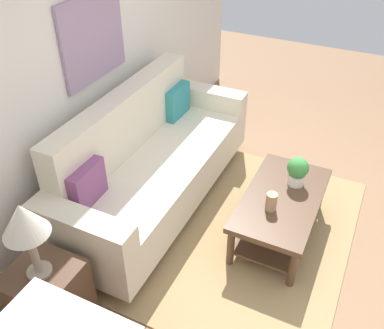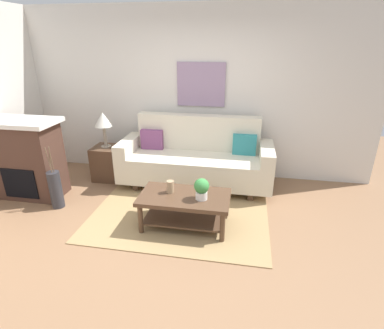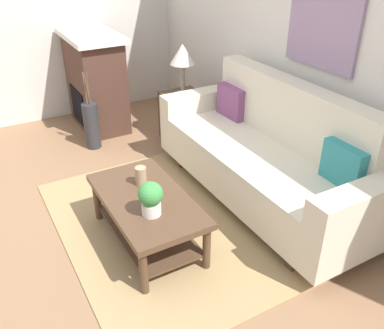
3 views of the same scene
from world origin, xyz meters
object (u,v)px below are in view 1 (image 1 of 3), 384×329
at_px(tabletop_vase, 271,202).
at_px(potted_plant_tabletop, 298,170).
at_px(throw_pillow_plum, 86,185).
at_px(framed_painting, 93,38).
at_px(coffee_table, 281,207).
at_px(throw_pillow_teal, 177,101).
at_px(side_table, 49,299).
at_px(table_lamp, 24,223).
at_px(couch, 152,163).

height_order(tabletop_vase, potted_plant_tabletop, potted_plant_tabletop).
bearing_deg(tabletop_vase, throw_pillow_plum, 115.73).
bearing_deg(framed_painting, coffee_table, -87.79).
height_order(throw_pillow_plum, tabletop_vase, throw_pillow_plum).
height_order(throw_pillow_teal, potted_plant_tabletop, throw_pillow_teal).
distance_m(throw_pillow_teal, potted_plant_tabletop, 1.46).
xyz_separation_m(throw_pillow_plum, throw_pillow_teal, (1.49, 0.00, 0.00)).
xyz_separation_m(side_table, table_lamp, (-0.00, 0.00, 0.71)).
bearing_deg(coffee_table, potted_plant_tabletop, -12.98).
xyz_separation_m(couch, coffee_table, (0.06, -1.20, -0.12)).
bearing_deg(potted_plant_tabletop, coffee_table, 167.02).
xyz_separation_m(throw_pillow_plum, side_table, (-0.73, -0.17, -0.40)).
xyz_separation_m(throw_pillow_teal, coffee_table, (-0.68, -1.33, -0.37)).
relative_size(side_table, framed_painting, 0.73).
bearing_deg(side_table, potted_plant_tabletop, -34.53).
relative_size(potted_plant_tabletop, side_table, 0.47).
xyz_separation_m(throw_pillow_plum, tabletop_vase, (0.62, -1.28, -0.17)).
xyz_separation_m(coffee_table, framed_painting, (-0.06, 1.67, 1.21)).
relative_size(coffee_table, potted_plant_tabletop, 4.20).
bearing_deg(coffee_table, throw_pillow_teal, 62.96).
relative_size(throw_pillow_teal, potted_plant_tabletop, 1.37).
xyz_separation_m(potted_plant_tabletop, side_table, (-1.76, 1.21, -0.29)).
bearing_deg(tabletop_vase, potted_plant_tabletop, -13.30).
bearing_deg(couch, potted_plant_tabletop, -77.47).
xyz_separation_m(throw_pillow_plum, potted_plant_tabletop, (1.02, -1.38, -0.11)).
bearing_deg(throw_pillow_teal, throw_pillow_plum, 180.00).
bearing_deg(throw_pillow_teal, tabletop_vase, -124.05).
relative_size(couch, framed_painting, 3.07).
relative_size(table_lamp, framed_painting, 0.74).
distance_m(coffee_table, side_table, 1.93).
bearing_deg(table_lamp, coffee_table, -36.92).
xyz_separation_m(couch, side_table, (-1.48, -0.05, -0.15)).
bearing_deg(throw_pillow_plum, couch, -9.54).
relative_size(potted_plant_tabletop, framed_painting, 0.34).
height_order(couch, framed_painting, framed_painting).
distance_m(couch, coffee_table, 1.21).
xyz_separation_m(potted_plant_tabletop, framed_painting, (-0.28, 1.72, 0.95)).
distance_m(coffee_table, framed_painting, 2.06).
xyz_separation_m(throw_pillow_plum, coffee_table, (0.81, -1.33, -0.37)).
distance_m(couch, tabletop_vase, 1.17).
bearing_deg(potted_plant_tabletop, throw_pillow_teal, 71.38).
distance_m(potted_plant_tabletop, side_table, 2.15).
height_order(coffee_table, table_lamp, table_lamp).
bearing_deg(side_table, couch, 1.77).
relative_size(coffee_table, side_table, 1.96).
bearing_deg(framed_painting, potted_plant_tabletop, -80.80).
xyz_separation_m(couch, framed_painting, (-0.00, 0.47, 1.09)).
height_order(coffee_table, side_table, side_table).
relative_size(side_table, table_lamp, 0.98).
distance_m(throw_pillow_teal, side_table, 2.26).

